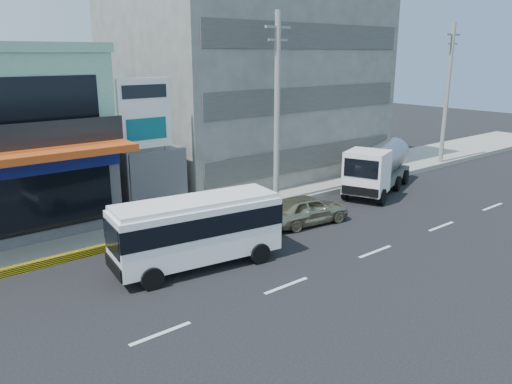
% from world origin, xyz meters
% --- Properties ---
extents(ground, '(120.00, 120.00, 0.00)m').
position_xyz_m(ground, '(0.00, 0.00, 0.00)').
color(ground, black).
rests_on(ground, ground).
extents(sidewalk, '(70.00, 5.00, 0.30)m').
position_xyz_m(sidewalk, '(5.00, 9.50, 0.15)').
color(sidewalk, gray).
rests_on(sidewalk, ground).
extents(concrete_building, '(16.00, 12.00, 14.00)m').
position_xyz_m(concrete_building, '(10.00, 15.00, 7.00)').
color(concrete_building, gray).
rests_on(concrete_building, ground).
extents(gap_structure, '(3.00, 6.00, 3.50)m').
position_xyz_m(gap_structure, '(0.00, 12.00, 1.75)').
color(gap_structure, '#49494E').
rests_on(gap_structure, ground).
extents(satellite_dish, '(1.50, 1.50, 0.15)m').
position_xyz_m(satellite_dish, '(0.00, 11.00, 3.58)').
color(satellite_dish, slate).
rests_on(satellite_dish, gap_structure).
extents(billboard, '(2.60, 0.18, 6.90)m').
position_xyz_m(billboard, '(-0.50, 9.20, 4.93)').
color(billboard, gray).
rests_on(billboard, ground).
extents(utility_pole_near, '(1.60, 0.30, 10.00)m').
position_xyz_m(utility_pole_near, '(6.00, 7.40, 5.15)').
color(utility_pole_near, '#999993').
rests_on(utility_pole_near, ground).
extents(utility_pole_far, '(1.60, 0.30, 10.00)m').
position_xyz_m(utility_pole_far, '(22.00, 7.40, 5.15)').
color(utility_pole_far, '#999993').
rests_on(utility_pole_far, ground).
extents(minibus, '(6.68, 2.97, 2.70)m').
position_xyz_m(minibus, '(-1.51, 3.42, 1.61)').
color(minibus, white).
rests_on(minibus, ground).
extents(sedan, '(4.44, 2.25, 1.45)m').
position_xyz_m(sedan, '(5.28, 4.34, 0.73)').
color(sedan, tan).
rests_on(sedan, ground).
extents(tanker_truck, '(7.41, 4.52, 2.82)m').
position_xyz_m(tanker_truck, '(12.66, 5.88, 1.51)').
color(tanker_truck, white).
rests_on(tanker_truck, ground).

